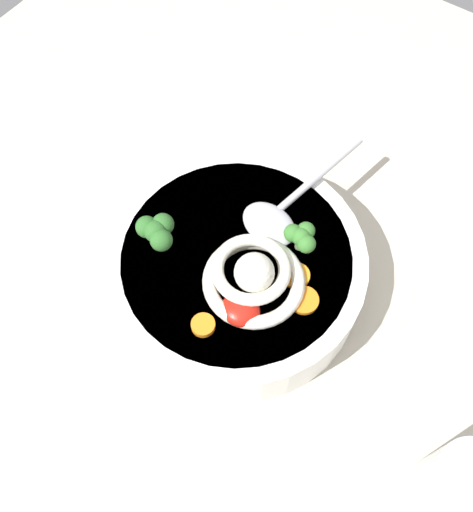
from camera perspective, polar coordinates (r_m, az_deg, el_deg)
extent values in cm
cube|color=#BCB29E|center=(64.32, 1.96, -3.20)|extent=(107.57, 107.57, 3.10)
cylinder|color=white|center=(60.05, 0.00, -1.42)|extent=(26.20, 26.20, 6.21)
cylinder|color=#B27A33|center=(59.82, 0.00, -1.31)|extent=(23.06, 23.06, 5.72)
torus|color=silver|center=(55.30, 1.71, -2.48)|extent=(9.88, 9.88, 1.36)
torus|color=silver|center=(54.64, 1.44, -1.30)|extent=(10.58, 10.58, 1.23)
sphere|color=silver|center=(53.71, 1.76, -1.65)|extent=(3.83, 3.83, 3.83)
ellipsoid|color=#B7B7BC|center=(58.32, 3.21, 3.16)|extent=(6.70, 5.42, 1.60)
cylinder|color=#B7B7BC|center=(61.77, 8.06, 7.30)|extent=(3.52, 14.89, 0.80)
ellipsoid|color=#B2190F|center=(53.85, 0.41, -5.29)|extent=(3.77, 3.39, 1.70)
cylinder|color=#7A9E60|center=(57.72, 6.24, 1.17)|extent=(0.93, 0.93, 1.00)
sphere|color=#38752D|center=(56.51, 6.38, 1.88)|extent=(1.84, 1.84, 1.84)
sphere|color=#38752D|center=(56.84, 5.57, 2.26)|extent=(1.84, 1.84, 1.84)
sphere|color=#38752D|center=(56.26, 6.91, 1.18)|extent=(1.84, 1.84, 1.84)
sphere|color=#38752D|center=(57.06, 6.84, 2.47)|extent=(1.84, 1.84, 1.84)
cylinder|color=#7A9E60|center=(58.00, -7.77, 1.53)|extent=(1.13, 1.13, 1.22)
sphere|color=#2D6628|center=(56.54, -7.98, 2.41)|extent=(2.23, 2.23, 2.23)
sphere|color=#2D6628|center=(57.17, -8.82, 2.84)|extent=(2.23, 2.23, 2.23)
sphere|color=#2D6628|center=(56.08, -7.42, 1.56)|extent=(2.23, 2.23, 2.23)
sphere|color=#2D6628|center=(57.06, -7.27, 3.11)|extent=(2.23, 2.23, 2.23)
cylinder|color=orange|center=(53.84, -3.11, -6.94)|extent=(2.26, 2.26, 0.68)
cylinder|color=orange|center=(55.28, 6.64, -4.34)|extent=(2.87, 2.87, 0.47)
cylinder|color=orange|center=(56.29, 5.84, -1.95)|extent=(2.77, 2.77, 0.51)
cylinder|color=silver|center=(55.46, 20.92, -20.28)|extent=(6.11, 6.11, 9.31)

